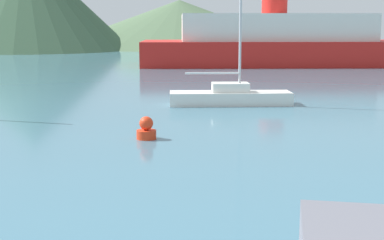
{
  "coord_description": "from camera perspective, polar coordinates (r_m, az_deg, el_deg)",
  "views": [
    {
      "loc": [
        -1.57,
        -0.01,
        3.67
      ],
      "look_at": [
        0.83,
        14.0,
        1.2
      ],
      "focal_mm": 50.0,
      "sensor_mm": 36.0,
      "label": 1
    }
  ],
  "objects": [
    {
      "name": "ferry_distant",
      "position": [
        54.02,
        8.69,
        8.17
      ],
      "size": [
        27.04,
        13.54,
        6.53
      ],
      "rotation": [
        0.0,
        0.0,
        -0.14
      ],
      "color": "red",
      "rests_on": "ground_plane"
    },
    {
      "name": "hill_central",
      "position": [
        105.59,
        -1.35,
        10.28
      ],
      "size": [
        49.06,
        49.06,
        8.9
      ],
      "color": "#4C6647",
      "rests_on": "ground_plane"
    },
    {
      "name": "sailboat_middle",
      "position": [
        25.7,
        4.12,
        2.68
      ],
      "size": [
        5.95,
        2.31,
        9.2
      ],
      "rotation": [
        0.0,
        0.0,
        -0.13
      ],
      "color": "white",
      "rests_on": "ground_plane"
    },
    {
      "name": "buoy_marker",
      "position": [
        17.82,
        -4.89,
        -1.03
      ],
      "size": [
        0.66,
        0.66,
        0.76
      ],
      "color": "red",
      "rests_on": "ground_plane"
    }
  ]
}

